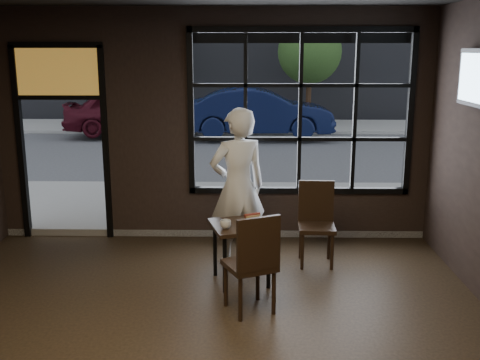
{
  "coord_description": "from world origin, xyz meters",
  "views": [
    {
      "loc": [
        0.52,
        -4.2,
        2.65
      ],
      "look_at": [
        0.4,
        2.2,
        1.15
      ],
      "focal_mm": 42.0,
      "sensor_mm": 36.0,
      "label": 1
    }
  ],
  "objects_px": {
    "chair_near": "(250,262)",
    "man": "(238,187)",
    "cafe_table": "(241,253)",
    "navy_car": "(258,112)"
  },
  "relations": [
    {
      "from": "man",
      "to": "navy_car",
      "type": "bearing_deg",
      "value": -113.56
    },
    {
      "from": "chair_near",
      "to": "man",
      "type": "height_order",
      "value": "man"
    },
    {
      "from": "cafe_table",
      "to": "chair_near",
      "type": "distance_m",
      "value": 0.76
    },
    {
      "from": "cafe_table",
      "to": "navy_car",
      "type": "relative_size",
      "value": 0.16
    },
    {
      "from": "cafe_table",
      "to": "navy_car",
      "type": "distance_m",
      "value": 10.48
    },
    {
      "from": "cafe_table",
      "to": "man",
      "type": "bearing_deg",
      "value": 79.04
    },
    {
      "from": "cafe_table",
      "to": "chair_near",
      "type": "relative_size",
      "value": 0.66
    },
    {
      "from": "cafe_table",
      "to": "man",
      "type": "xyz_separation_m",
      "value": [
        -0.05,
        0.6,
        0.63
      ]
    },
    {
      "from": "chair_near",
      "to": "man",
      "type": "bearing_deg",
      "value": -108.86
    },
    {
      "from": "cafe_table",
      "to": "man",
      "type": "relative_size",
      "value": 0.36
    }
  ]
}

